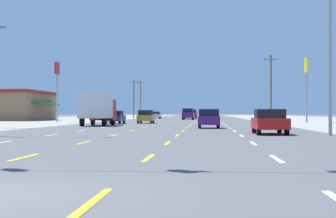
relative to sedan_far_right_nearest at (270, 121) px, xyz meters
name	(u,v)px	position (x,y,z in m)	size (l,w,h in m)	color
ground_plane	(181,122)	(-7.01, 41.64, -0.76)	(572.00, 572.00, 0.00)	#4C4C4F
lot_apron_left	(1,122)	(-31.76, 41.64, -0.75)	(28.00, 440.00, 0.01)	gray
lane_markings	(190,119)	(-7.01, 80.14, -0.75)	(10.64, 227.60, 0.01)	white
sedan_far_right_nearest	(270,121)	(0.00, 0.00, 0.00)	(1.80, 4.50, 1.46)	red
hatchback_inner_right_near	(209,118)	(-3.47, 12.30, 0.03)	(1.72, 3.90, 1.54)	#4C196B
box_truck_far_left_mid	(98,107)	(-14.09, 19.94, 1.08)	(2.40, 7.20, 3.23)	red
sedan_far_left_midfar	(115,117)	(-13.93, 29.12, 0.00)	(1.80, 4.50, 1.46)	navy
hatchback_inner_left_far	(146,117)	(-10.74, 31.75, 0.03)	(1.72, 3.90, 1.54)	#B28C33
suv_center_turn_farther	(188,114)	(-6.96, 65.27, 0.27)	(1.98, 4.90, 1.98)	#4C196B
suv_center_turn_farthest	(189,114)	(-7.16, 79.61, 0.27)	(1.98, 4.90, 1.98)	black
sedan_far_left_distant_a	(156,115)	(-14.10, 82.03, 0.00)	(1.80, 4.50, 1.46)	silver
suv_center_turn_distant_b	(192,114)	(-6.93, 91.25, 0.27)	(1.98, 4.90, 1.98)	red
hatchback_center_turn_distant_c	(194,114)	(-6.81, 103.17, 0.03)	(1.72, 3.90, 1.54)	maroon
storefront_left_row_2	(15,106)	(-34.61, 54.89, 1.63)	(10.91, 16.66, 4.73)	#8C6B4C
pole_sign_left_row_2	(57,77)	(-24.26, 42.60, 5.37)	(0.24, 1.81, 8.21)	gray
pole_sign_right_row_2	(307,74)	(9.32, 40.40, 5.56)	(0.24, 1.86, 8.40)	gray
streetlight_right_row_0	(323,32)	(2.74, -1.56, 4.93)	(4.04, 0.26, 9.85)	gray
utility_pole_right_row_1	(271,87)	(6.04, 51.66, 4.39)	(2.20, 0.26, 9.90)	brown
utility_pole_left_row_2	(134,98)	(-19.95, 90.76, 3.80)	(2.20, 0.26, 8.74)	brown
utility_pole_left_row_3	(140,98)	(-22.38, 123.77, 4.61)	(2.20, 0.26, 10.33)	brown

